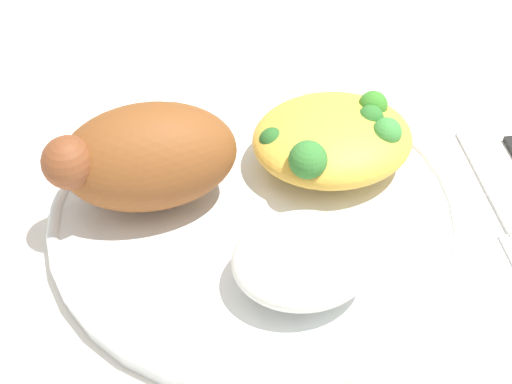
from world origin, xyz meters
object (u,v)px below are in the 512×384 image
(plate, at_px, (256,210))
(rice_pile, at_px, (303,259))
(fork, at_px, (499,204))
(roasted_chicken, at_px, (145,157))
(mac_cheese_with_broccoli, at_px, (333,138))

(plate, bearing_deg, rice_pile, 101.83)
(plate, bearing_deg, fork, 171.83)
(roasted_chicken, relative_size, mac_cheese_with_broccoli, 1.08)
(plate, height_order, fork, plate)
(mac_cheese_with_broccoli, bearing_deg, fork, 152.99)
(plate, distance_m, fork, 0.17)
(mac_cheese_with_broccoli, bearing_deg, rice_pile, 64.42)
(rice_pile, distance_m, fork, 0.16)
(roasted_chicken, xyz_separation_m, rice_pile, (-0.08, 0.09, -0.02))
(plate, distance_m, mac_cheese_with_broccoli, 0.07)
(plate, bearing_deg, mac_cheese_with_broccoli, -153.50)
(rice_pile, bearing_deg, roasted_chicken, -46.71)
(plate, relative_size, fork, 1.95)
(roasted_chicken, xyz_separation_m, mac_cheese_with_broccoli, (-0.13, -0.01, -0.02))
(roasted_chicken, bearing_deg, mac_cheese_with_broccoli, -175.60)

